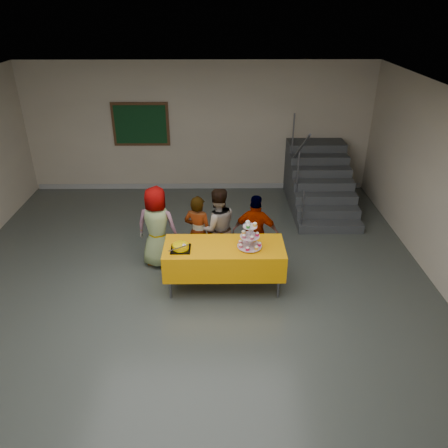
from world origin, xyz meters
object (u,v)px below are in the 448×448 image
object	(u,v)px
cupcake_stand	(250,238)
bear_cake	(181,246)
bake_table	(224,258)
schoolchild_c	(217,228)
schoolchild_d	(256,233)
staircase	(318,182)
schoolchild_a	(157,227)
schoolchild_b	(198,233)
noticeboard	(141,124)

from	to	relation	value
cupcake_stand	bear_cake	bearing A→B (deg)	-177.61
bake_table	schoolchild_c	xyz separation A→B (m)	(-0.11, 0.71, 0.16)
cupcake_stand	bear_cake	world-z (taller)	cupcake_stand
schoolchild_d	staircase	world-z (taller)	staircase
schoolchild_d	staircase	distance (m)	3.14
bake_table	schoolchild_c	world-z (taller)	schoolchild_c
schoolchild_a	schoolchild_b	distance (m)	0.71
schoolchild_b	schoolchild_c	bearing A→B (deg)	-143.97
schoolchild_a	schoolchild_b	size ratio (longest dim) A/B	1.08
schoolchild_c	bear_cake	bearing A→B (deg)	41.48
schoolchild_c	schoolchild_d	bearing A→B (deg)	155.22
cupcake_stand	bear_cake	size ratio (longest dim) A/B	1.24
schoolchild_c	cupcake_stand	bearing A→B (deg)	109.15
bake_table	staircase	xyz separation A→B (m)	(2.15, 3.27, -0.07)
staircase	noticeboard	bearing A→B (deg)	168.28
schoolchild_a	schoolchild_d	size ratio (longest dim) A/B	1.07
schoolchild_b	cupcake_stand	bearing A→B (deg)	160.53
schoolchild_d	staircase	xyz separation A→B (m)	(1.62, 2.68, -0.19)
cupcake_stand	staircase	xyz separation A→B (m)	(1.76, 3.33, -0.45)
staircase	schoolchild_d	bearing A→B (deg)	-121.04
cupcake_stand	noticeboard	distance (m)	4.78
cupcake_stand	bake_table	bearing A→B (deg)	171.81
bake_table	schoolchild_d	distance (m)	0.81
bear_cake	staircase	bearing A→B (deg)	50.08
cupcake_stand	staircase	distance (m)	3.79
schoolchild_a	schoolchild_c	size ratio (longest dim) A/B	1.02
staircase	schoolchild_c	bearing A→B (deg)	-131.47
bear_cake	cupcake_stand	bearing A→B (deg)	2.39
schoolchild_d	bake_table	bearing A→B (deg)	60.83
noticeboard	bear_cake	bearing A→B (deg)	-73.99
schoolchild_b	schoolchild_a	bearing A→B (deg)	11.79
bear_cake	bake_table	bearing A→B (deg)	8.57
staircase	bake_table	bearing A→B (deg)	-123.37
cupcake_stand	noticeboard	world-z (taller)	noticeboard
bear_cake	schoolchild_c	xyz separation A→B (m)	(0.56, 0.81, -0.11)
cupcake_stand	schoolchild_b	distance (m)	1.09
cupcake_stand	noticeboard	xyz separation A→B (m)	(-2.26, 4.16, 0.67)
schoolchild_d	noticeboard	world-z (taller)	noticeboard
schoolchild_d	noticeboard	size ratio (longest dim) A/B	1.04
bear_cake	schoolchild_d	bearing A→B (deg)	29.66
noticeboard	schoolchild_b	bearing A→B (deg)	-67.57
bake_table	noticeboard	distance (m)	4.63
schoolchild_a	noticeboard	xyz separation A→B (m)	(-0.74, 3.39, 0.87)
schoolchild_b	schoolchild_d	size ratio (longest dim) A/B	0.99
cupcake_stand	schoolchild_a	distance (m)	1.72
schoolchild_b	staircase	xyz separation A→B (m)	(2.59, 2.66, -0.18)
schoolchild_b	staircase	bearing A→B (deg)	-114.52
bear_cake	schoolchild_a	world-z (taller)	schoolchild_a
schoolchild_a	schoolchild_b	bearing A→B (deg)	-177.43
schoolchild_d	noticeboard	distance (m)	4.37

